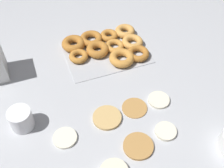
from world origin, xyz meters
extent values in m
plane|color=#B2B5BA|center=(0.00, 0.00, 0.00)|extent=(3.00, 3.00, 0.00)
cylinder|color=silver|center=(-0.17, 0.15, 0.01)|extent=(0.08, 0.08, 0.01)
cylinder|color=silver|center=(0.18, 0.05, 0.01)|extent=(0.09, 0.09, 0.01)
cylinder|color=tan|center=(0.01, 0.02, 0.01)|extent=(0.11, 0.11, 0.01)
cylinder|color=silver|center=(-0.21, 0.01, 0.01)|extent=(0.09, 0.09, 0.01)
cylinder|color=#B27F42|center=(-0.05, 0.17, 0.01)|extent=(0.11, 0.11, 0.01)
cylinder|color=#B27F42|center=(-0.11, 0.01, 0.00)|extent=(0.10, 0.10, 0.01)
cube|color=#ADAFB5|center=(-0.11, -0.34, 0.00)|extent=(0.38, 0.29, 0.01)
torus|color=#D19347|center=(-0.24, -0.42, 0.02)|extent=(0.10, 0.10, 0.03)
torus|color=#B7752D|center=(-0.15, -0.42, 0.02)|extent=(0.09, 0.09, 0.03)
torus|color=#AD6B28|center=(-0.06, -0.43, 0.02)|extent=(0.11, 0.11, 0.03)
torus|color=#AD6B28|center=(0.03, -0.42, 0.02)|extent=(0.11, 0.11, 0.04)
torus|color=#D19347|center=(-0.24, -0.34, 0.02)|extent=(0.10, 0.10, 0.03)
torus|color=#C68438|center=(-0.15, -0.34, 0.02)|extent=(0.09, 0.09, 0.03)
torus|color=#AD6B28|center=(-0.07, -0.34, 0.02)|extent=(0.11, 0.11, 0.04)
torus|color=#B7752D|center=(0.03, -0.33, 0.02)|extent=(0.09, 0.09, 0.03)
torus|color=#AD6B28|center=(-0.24, -0.25, 0.02)|extent=(0.10, 0.10, 0.03)
torus|color=#C68438|center=(-0.15, -0.25, 0.02)|extent=(0.11, 0.11, 0.04)
cylinder|color=white|center=(0.32, -0.06, 0.04)|extent=(0.09, 0.09, 0.08)
camera|label=1|loc=(0.20, 0.60, 0.90)|focal=45.00mm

